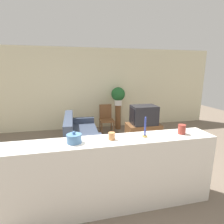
{
  "coord_description": "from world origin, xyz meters",
  "views": [
    {
      "loc": [
        -0.48,
        -2.55,
        1.91
      ],
      "look_at": [
        0.53,
        2.0,
        0.85
      ],
      "focal_mm": 28.0,
      "sensor_mm": 36.0,
      "label": 1
    }
  ],
  "objects_px": {
    "wooden_chair": "(106,118)",
    "potted_plant": "(118,95)",
    "television": "(144,115)",
    "decorative_bowl": "(74,138)",
    "couch": "(80,136)"
  },
  "relations": [
    {
      "from": "decorative_bowl",
      "to": "television",
      "type": "bearing_deg",
      "value": 49.66
    },
    {
      "from": "television",
      "to": "potted_plant",
      "type": "xyz_separation_m",
      "value": [
        -0.4,
        1.26,
        0.4
      ]
    },
    {
      "from": "wooden_chair",
      "to": "potted_plant",
      "type": "bearing_deg",
      "value": 29.48
    },
    {
      "from": "couch",
      "to": "wooden_chair",
      "type": "relative_size",
      "value": 1.83
    },
    {
      "from": "television",
      "to": "decorative_bowl",
      "type": "height_order",
      "value": "decorative_bowl"
    },
    {
      "from": "potted_plant",
      "to": "wooden_chair",
      "type": "bearing_deg",
      "value": -150.52
    },
    {
      "from": "potted_plant",
      "to": "decorative_bowl",
      "type": "height_order",
      "value": "potted_plant"
    },
    {
      "from": "wooden_chair",
      "to": "potted_plant",
      "type": "height_order",
      "value": "potted_plant"
    },
    {
      "from": "potted_plant",
      "to": "television",
      "type": "bearing_deg",
      "value": -72.47
    },
    {
      "from": "couch",
      "to": "television",
      "type": "distance_m",
      "value": 1.81
    },
    {
      "from": "couch",
      "to": "decorative_bowl",
      "type": "distance_m",
      "value": 2.35
    },
    {
      "from": "couch",
      "to": "potted_plant",
      "type": "height_order",
      "value": "potted_plant"
    },
    {
      "from": "wooden_chair",
      "to": "potted_plant",
      "type": "relative_size",
      "value": 1.49
    },
    {
      "from": "potted_plant",
      "to": "decorative_bowl",
      "type": "xyz_separation_m",
      "value": [
        -1.47,
        -3.47,
        -0.08
      ]
    },
    {
      "from": "television",
      "to": "potted_plant",
      "type": "bearing_deg",
      "value": 107.53
    }
  ]
}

